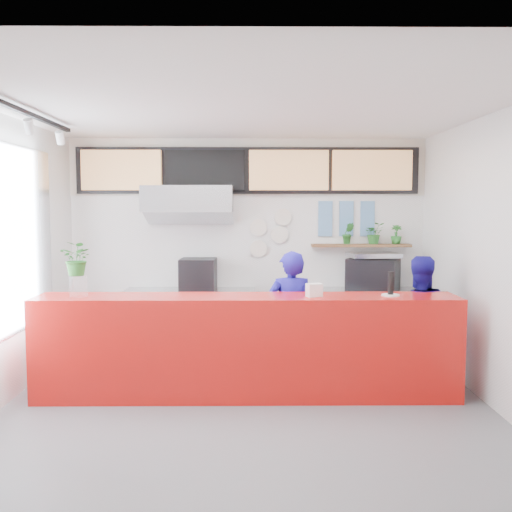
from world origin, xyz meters
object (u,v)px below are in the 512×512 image
(espresso_machine, at_px, (373,274))
(staff_center, at_px, (291,317))
(service_counter, at_px, (247,346))
(staff_right, at_px, (418,320))
(pepper_mill, at_px, (391,283))
(panini_oven, at_px, (198,274))

(espresso_machine, xyz_separation_m, staff_center, (-1.23, -1.28, -0.35))
(espresso_machine, bearing_deg, staff_center, -109.63)
(service_counter, relative_size, staff_center, 2.92)
(service_counter, relative_size, espresso_machine, 6.71)
(service_counter, height_order, staff_center, staff_center)
(staff_right, distance_m, pepper_mill, 0.81)
(staff_center, height_order, staff_right, staff_center)
(panini_oven, xyz_separation_m, espresso_machine, (2.42, 0.00, -0.00))
(panini_oven, bearing_deg, staff_right, -24.78)
(staff_center, distance_m, staff_right, 1.47)
(service_counter, distance_m, staff_center, 0.76)
(service_counter, bearing_deg, staff_center, 45.76)
(service_counter, xyz_separation_m, panini_oven, (-0.68, 1.80, 0.57))
(service_counter, xyz_separation_m, espresso_machine, (1.73, 1.80, 0.57))
(pepper_mill, bearing_deg, staff_center, 153.18)
(service_counter, relative_size, pepper_mill, 18.57)
(service_counter, height_order, staff_right, staff_right)
(panini_oven, height_order, pepper_mill, pepper_mill)
(panini_oven, bearing_deg, service_counter, -67.23)
(staff_right, height_order, pepper_mill, staff_right)
(panini_oven, xyz_separation_m, pepper_mill, (2.22, -1.80, 0.12))
(espresso_machine, relative_size, pepper_mill, 2.77)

